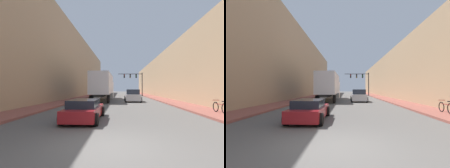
{
  "view_description": "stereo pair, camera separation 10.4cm",
  "coord_description": "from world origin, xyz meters",
  "views": [
    {
      "loc": [
        0.34,
        -5.44,
        1.84
      ],
      "look_at": [
        -0.68,
        15.66,
        2.36
      ],
      "focal_mm": 28.0,
      "sensor_mm": 36.0,
      "label": 1
    },
    {
      "loc": [
        0.44,
        -5.43,
        1.84
      ],
      "look_at": [
        -0.68,
        15.66,
        2.36
      ],
      "focal_mm": 28.0,
      "sensor_mm": 36.0,
      "label": 2
    }
  ],
  "objects": [
    {
      "name": "sidewalk_left",
      "position": [
        -6.98,
        30.0,
        0.07
      ],
      "size": [
        2.59,
        80.0,
        0.15
      ],
      "color": "brown",
      "rests_on": "ground"
    },
    {
      "name": "parked_bicycle",
      "position": [
        7.2,
        6.95,
        0.53
      ],
      "size": [
        0.44,
        1.83,
        0.86
      ],
      "color": "black",
      "rests_on": "sidewalk_right"
    },
    {
      "name": "building_left",
      "position": [
        -11.28,
        30.0,
        6.72
      ],
      "size": [
        6.0,
        80.0,
        13.44
      ],
      "color": "tan",
      "rests_on": "ground"
    },
    {
      "name": "suv_car",
      "position": [
        2.03,
        19.06,
        0.8
      ],
      "size": [
        2.2,
        4.75,
        1.69
      ],
      "color": "#B7B7BC",
      "rests_on": "ground"
    },
    {
      "name": "sedan_car",
      "position": [
        -1.72,
        4.6,
        0.59
      ],
      "size": [
        1.95,
        4.36,
        1.2
      ],
      "color": "maroon",
      "rests_on": "ground"
    },
    {
      "name": "sidewalk_right",
      "position": [
        6.98,
        30.0,
        0.07
      ],
      "size": [
        2.59,
        80.0,
        0.15
      ],
      "color": "brown",
      "rests_on": "ground"
    },
    {
      "name": "building_right",
      "position": [
        11.28,
        30.0,
        4.37
      ],
      "size": [
        6.0,
        80.0,
        8.74
      ],
      "color": "tan",
      "rests_on": "ground"
    },
    {
      "name": "semi_truck",
      "position": [
        -2.25,
        21.78,
        2.25
      ],
      "size": [
        2.48,
        14.19,
        3.91
      ],
      "color": "silver",
      "rests_on": "ground"
    },
    {
      "name": "ground_plane",
      "position": [
        0.0,
        0.0,
        0.0
      ],
      "size": [
        200.0,
        200.0,
        0.0
      ],
      "primitive_type": "plane",
      "color": "#565451"
    },
    {
      "name": "traffic_signal_gantry",
      "position": [
        3.92,
        36.45,
        4.0
      ],
      "size": [
        5.78,
        0.35,
        5.59
      ],
      "color": "black",
      "rests_on": "ground"
    }
  ]
}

